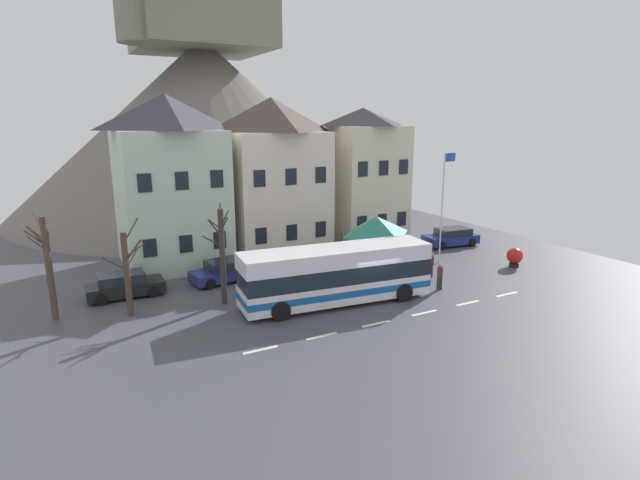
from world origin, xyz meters
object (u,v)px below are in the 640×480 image
Objects in this scene: townhouse_00 at (170,182)px; parked_car_01 at (394,248)px; public_bench at (327,259)px; transit_bus at (336,275)px; parked_car_00 at (125,285)px; bus_shelter at (376,226)px; townhouse_01 at (272,177)px; pedestrian_01 at (417,261)px; parked_car_03 at (451,237)px; townhouse_02 at (362,176)px; hilltop_castle at (205,123)px; flagpole at (443,200)px; bare_tree_01 at (48,267)px; pedestrian_03 at (393,267)px; bare_tree_02 at (222,254)px; harbour_buoy at (515,256)px; parked_car_02 at (225,271)px; pedestrian_00 at (440,276)px; bare_tree_00 at (127,272)px; pedestrian_02 at (431,263)px.

townhouse_00 is 2.68× the size of parked_car_01.
transit_bus is at bearing -114.62° from public_bench.
bus_shelter is at bearing -8.31° from parked_car_00.
townhouse_01 reaches higher than pedestrian_01.
parked_car_01 is 0.95× the size of parked_car_03.
townhouse_01 is 1.06× the size of townhouse_02.
hilltop_castle reaches higher than transit_bus.
parked_car_00 is 0.54× the size of flagpole.
bus_shelter is at bearing -1.70° from bare_tree_01.
bus_shelter is at bearing 134.16° from pedestrian_01.
pedestrian_03 reaches higher than parked_car_03.
bare_tree_02 is (-14.17, -8.52, -2.52)m from townhouse_02.
bare_tree_01 is (-21.91, -1.64, 2.09)m from parked_car_01.
bus_shelter is 9.71m from harbour_buoy.
parked_car_01 is 1.01× the size of parked_car_02.
bare_tree_02 is at bearing 157.93° from transit_bus.
townhouse_01 is at bearing 118.61° from bus_shelter.
hilltop_castle is 8.98× the size of parked_car_03.
pedestrian_01 is at bearing -6.87° from bare_tree_01.
pedestrian_01 is (0.82, 3.12, -0.00)m from pedestrian_00.
bare_tree_01 reaches higher than pedestrian_01.
flagpole is at bearing -7.92° from bus_shelter.
hilltop_castle is 9.54× the size of parked_car_02.
transit_bus reaches higher than parked_car_02.
transit_bus is at bearing -18.66° from bare_tree_00.
townhouse_00 is 2.11× the size of bare_tree_02.
townhouse_02 is at bearing 39.98° from public_bench.
townhouse_02 is 2.38× the size of parked_car_03.
parked_car_03 is 2.85× the size of pedestrian_01.
townhouse_02 is at bearing 68.43° from pedestrian_03.
pedestrian_03 is at bearing -17.10° from parked_car_00.
hilltop_castle reaches higher than bare_tree_02.
harbour_buoy is at bearing -7.43° from bare_tree_00.
hilltop_castle is 28.98m from parked_car_03.
townhouse_01 is 7.21× the size of pedestrian_01.
hilltop_castle is 9.68× the size of parked_car_00.
bus_shelter is 3.44m from pedestrian_01.
bare_tree_01 is (-15.50, -26.87, -6.58)m from hilltop_castle.
pedestrian_02 reaches higher than parked_car_02.
parked_car_01 is 2.67× the size of pedestrian_03.
bus_shelter is 2.26× the size of pedestrian_00.
parked_car_01 is 22.08m from bare_tree_01.
bus_shelter is 15.65m from parked_car_00.
pedestrian_01 is at bearing -4.01° from bare_tree_00.
townhouse_02 reaches higher than pedestrian_03.
pedestrian_02 is 4.91m from flagpole.
parked_car_00 is 3.41m from bare_tree_00.
parked_car_00 is 24.71m from harbour_buoy.
townhouse_02 is (14.78, -0.53, -0.38)m from townhouse_00.
townhouse_00 reaches higher than pedestrian_00.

